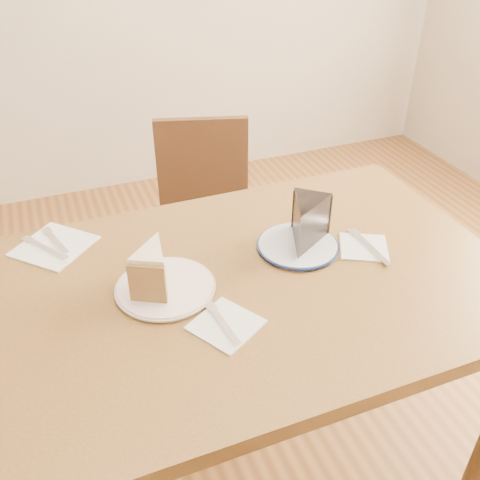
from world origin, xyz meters
The scene contains 14 objects.
ground centered at (0.00, 0.00, 0.00)m, with size 4.00×4.00×0.00m, color #553216.
table centered at (0.00, 0.00, 0.65)m, with size 1.20×0.80×0.75m.
chair_far centered at (0.10, 0.71, 0.45)m, with size 0.50×0.50×0.81m.
plate_cream centered at (-0.21, 0.03, 0.76)m, with size 0.22×0.22×0.01m, color white.
plate_navy centered at (0.14, 0.07, 0.76)m, with size 0.20×0.20×0.01m, color white.
carrot_cake centered at (-0.23, 0.05, 0.81)m, with size 0.08×0.11×0.09m, color beige, non-canonical shape.
chocolate_cake centered at (0.16, 0.06, 0.82)m, with size 0.10×0.14×0.11m, color black, non-canonical shape.
napkin_cream centered at (-0.12, -0.13, 0.75)m, with size 0.13×0.13×0.00m, color white.
napkin_navy centered at (0.30, 0.01, 0.75)m, with size 0.12×0.12×0.00m, color white.
napkin_spare centered at (-0.43, 0.30, 0.75)m, with size 0.17×0.17×0.00m, color white.
fork_cream centered at (-0.13, -0.13, 0.76)m, with size 0.01×0.14×0.00m, color silver.
knife_navy centered at (0.31, 0.00, 0.76)m, with size 0.02×0.17×0.00m, color silver.
fork_spare centered at (-0.42, 0.32, 0.76)m, with size 0.01×0.14×0.00m, color silver.
knife_spare centered at (-0.45, 0.29, 0.76)m, with size 0.01×0.16×0.00m, color silver.
Camera 1 is at (-0.40, -0.90, 1.53)m, focal length 40.00 mm.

